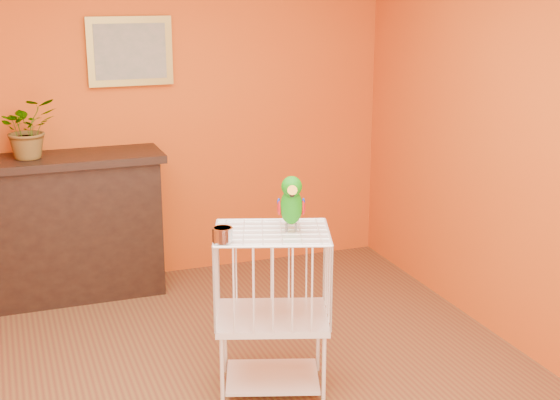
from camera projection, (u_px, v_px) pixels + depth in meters
name	position (u px, v px, depth m)	size (l,w,h in m)	color
room_shell	(211.00, 124.00, 3.71)	(4.50, 4.50, 4.50)	#C85012
console_cabinet	(65.00, 227.00, 5.62)	(1.42, 0.51, 1.06)	black
potted_plant	(28.00, 134.00, 5.39)	(0.38, 0.42, 0.33)	#26722D
framed_picture	(130.00, 51.00, 5.67)	(0.62, 0.04, 0.50)	#A38B3A
birdcage	(272.00, 309.00, 4.31)	(0.73, 0.64, 0.94)	white
feed_cup	(223.00, 235.00, 4.00)	(0.11, 0.11, 0.07)	silver
parrot	(291.00, 203.00, 4.15)	(0.17, 0.28, 0.32)	#59544C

